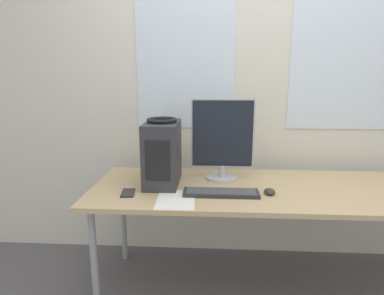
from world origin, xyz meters
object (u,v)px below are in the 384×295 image
at_px(cell_phone, 128,193).
at_px(mouse, 270,191).
at_px(keyboard, 221,193).
at_px(monitor_main, 222,139).
at_px(headphones, 162,120).
at_px(pc_tower, 163,153).

bearing_deg(cell_phone, mouse, -4.16).
height_order(keyboard, cell_phone, keyboard).
relative_size(monitor_main, cell_phone, 3.78).
height_order(headphones, mouse, headphones).
bearing_deg(headphones, mouse, -14.57).
relative_size(pc_tower, cell_phone, 2.78).
distance_m(monitor_main, mouse, 0.46).
relative_size(mouse, cell_phone, 0.61).
xyz_separation_m(pc_tower, cell_phone, (-0.18, -0.21, -0.19)).
distance_m(monitor_main, cell_phone, 0.69).
bearing_deg(pc_tower, cell_phone, -129.94).
bearing_deg(monitor_main, pc_tower, -164.97).
relative_size(pc_tower, keyboard, 0.90).
bearing_deg(pc_tower, headphones, 90.00).
distance_m(mouse, cell_phone, 0.82).
bearing_deg(cell_phone, headphones, 43.04).
bearing_deg(pc_tower, monitor_main, 15.03).
xyz_separation_m(keyboard, mouse, (0.28, 0.03, 0.00)).
height_order(pc_tower, mouse, pc_tower).
bearing_deg(keyboard, monitor_main, 87.59).
xyz_separation_m(pc_tower, mouse, (0.65, -0.17, -0.18)).
bearing_deg(cell_phone, monitor_main, 22.23).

